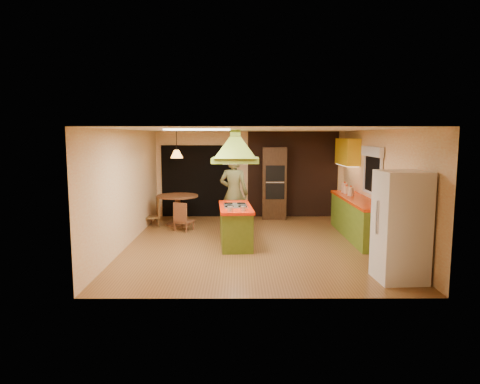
{
  "coord_description": "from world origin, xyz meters",
  "views": [
    {
      "loc": [
        -0.33,
        -9.26,
        2.37
      ],
      "look_at": [
        -0.31,
        0.01,
        1.15
      ],
      "focal_mm": 32.0,
      "sensor_mm": 36.0,
      "label": 1
    }
  ],
  "objects_px": {
    "kitchen_island": "(235,225)",
    "refrigerator": "(401,226)",
    "man": "(234,193)",
    "wall_oven": "(274,183)",
    "dining_table": "(178,204)",
    "canister_large": "(345,188)"
  },
  "relations": [
    {
      "from": "refrigerator",
      "to": "wall_oven",
      "type": "height_order",
      "value": "wall_oven"
    },
    {
      "from": "kitchen_island",
      "to": "man",
      "type": "distance_m",
      "value": 1.32
    },
    {
      "from": "man",
      "to": "wall_oven",
      "type": "height_order",
      "value": "wall_oven"
    },
    {
      "from": "kitchen_island",
      "to": "wall_oven",
      "type": "distance_m",
      "value": 3.28
    },
    {
      "from": "man",
      "to": "dining_table",
      "type": "relative_size",
      "value": 1.78
    },
    {
      "from": "kitchen_island",
      "to": "man",
      "type": "xyz_separation_m",
      "value": [
        -0.05,
        1.2,
        0.53
      ]
    },
    {
      "from": "man",
      "to": "canister_large",
      "type": "height_order",
      "value": "man"
    },
    {
      "from": "wall_oven",
      "to": "canister_large",
      "type": "height_order",
      "value": "wall_oven"
    },
    {
      "from": "kitchen_island",
      "to": "canister_large",
      "type": "distance_m",
      "value": 3.37
    },
    {
      "from": "refrigerator",
      "to": "dining_table",
      "type": "relative_size",
      "value": 1.66
    },
    {
      "from": "man",
      "to": "wall_oven",
      "type": "xyz_separation_m",
      "value": [
        1.14,
        1.83,
        0.06
      ]
    },
    {
      "from": "man",
      "to": "wall_oven",
      "type": "distance_m",
      "value": 2.16
    },
    {
      "from": "dining_table",
      "to": "wall_oven",
      "type": "bearing_deg",
      "value": 20.37
    },
    {
      "from": "kitchen_island",
      "to": "dining_table",
      "type": "height_order",
      "value": "kitchen_island"
    },
    {
      "from": "wall_oven",
      "to": "canister_large",
      "type": "xyz_separation_m",
      "value": [
        1.72,
        -1.27,
        0.01
      ]
    },
    {
      "from": "refrigerator",
      "to": "canister_large",
      "type": "height_order",
      "value": "refrigerator"
    },
    {
      "from": "kitchen_island",
      "to": "dining_table",
      "type": "relative_size",
      "value": 1.61
    },
    {
      "from": "man",
      "to": "dining_table",
      "type": "height_order",
      "value": "man"
    },
    {
      "from": "refrigerator",
      "to": "dining_table",
      "type": "bearing_deg",
      "value": 130.3
    },
    {
      "from": "canister_large",
      "to": "kitchen_island",
      "type": "bearing_deg",
      "value": -147.85
    },
    {
      "from": "refrigerator",
      "to": "canister_large",
      "type": "distance_m",
      "value": 4.12
    },
    {
      "from": "kitchen_island",
      "to": "refrigerator",
      "type": "relative_size",
      "value": 0.97
    }
  ]
}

